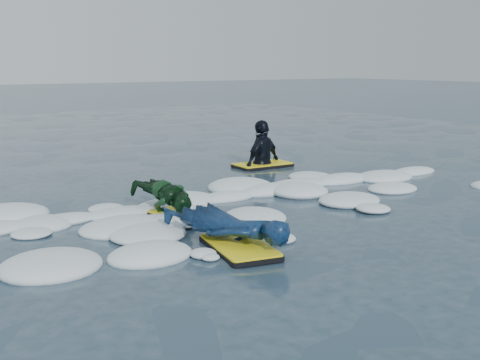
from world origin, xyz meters
The scene contains 5 objects.
ground centered at (0.00, 0.00, 0.00)m, with size 120.00×120.00×0.00m, color #1B3242.
foam_band centered at (0.00, 1.03, 0.00)m, with size 12.00×3.10×0.30m, color white, non-canonical shape.
prone_woman_unit centered at (-0.86, -0.71, 0.24)m, with size 1.16×1.91×0.47m.
prone_child_unit centered at (-0.80, 1.09, 0.27)m, with size 0.69×1.36×0.53m.
waiting_rider_unit centered at (2.85, 3.72, 0.09)m, with size 1.28×0.80×1.88m.
Camera 1 is at (-4.73, -6.72, 2.23)m, focal length 45.00 mm.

